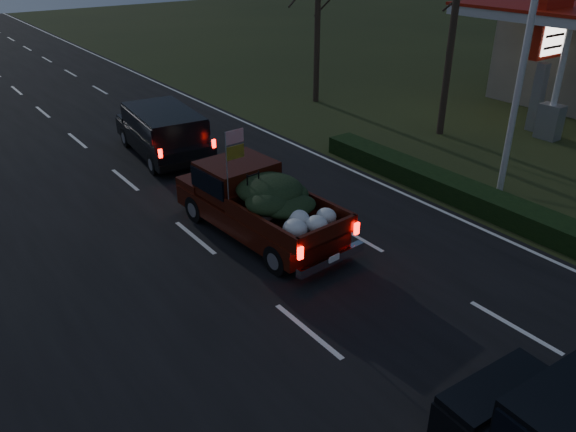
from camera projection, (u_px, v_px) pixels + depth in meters
ground at (308, 331)px, 11.76m from camera, size 120.00×120.00×0.00m
road_asphalt at (308, 331)px, 11.75m from camera, size 14.00×120.00×0.02m
hedge_row at (442, 184)px, 17.91m from camera, size 1.00×10.00×0.60m
light_pole at (533, 12)px, 15.76m from camera, size 0.50×0.90×9.16m
gas_price_pylon at (550, 38)px, 22.12m from camera, size 2.00×0.41×5.57m
gas_canopy at (557, 16)px, 23.64m from camera, size 7.10×6.10×4.88m
pickup_truck at (258, 199)px, 15.13m from camera, size 2.39×5.45×2.79m
lead_suv at (164, 128)px, 20.49m from camera, size 2.60×5.24×1.45m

